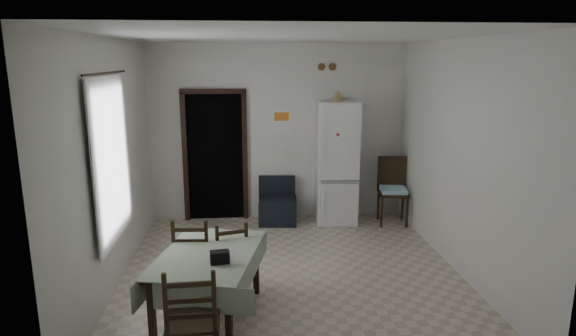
% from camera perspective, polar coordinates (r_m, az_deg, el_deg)
% --- Properties ---
extents(ground, '(4.50, 4.50, 0.00)m').
position_cam_1_polar(ground, '(6.24, 0.42, -12.31)').
color(ground, '#BEB29B').
rests_on(ground, ground).
extents(ceiling, '(4.20, 4.50, 0.02)m').
position_cam_1_polar(ceiling, '(5.65, 0.47, 15.37)').
color(ceiling, white).
rests_on(ceiling, ground).
extents(wall_back, '(4.20, 0.02, 2.90)m').
position_cam_1_polar(wall_back, '(7.98, -1.13, 4.20)').
color(wall_back, silver).
rests_on(wall_back, ground).
extents(wall_front, '(4.20, 0.02, 2.90)m').
position_cam_1_polar(wall_front, '(3.62, 3.93, -6.60)').
color(wall_front, silver).
rests_on(wall_front, ground).
extents(wall_left, '(0.02, 4.50, 2.90)m').
position_cam_1_polar(wall_left, '(5.95, -20.12, 0.40)').
color(wall_left, silver).
rests_on(wall_left, ground).
extents(wall_right, '(0.02, 4.50, 2.90)m').
position_cam_1_polar(wall_right, '(6.33, 19.74, 1.14)').
color(wall_right, silver).
rests_on(wall_right, ground).
extents(doorway, '(1.06, 0.52, 2.22)m').
position_cam_1_polar(doorway, '(8.24, -8.52, 1.59)').
color(doorway, black).
rests_on(doorway, ground).
extents(window_recess, '(0.10, 1.20, 1.60)m').
position_cam_1_polar(window_recess, '(5.76, -21.17, 0.93)').
color(window_recess, silver).
rests_on(window_recess, ground).
extents(curtain, '(0.02, 1.45, 1.85)m').
position_cam_1_polar(curtain, '(5.73, -20.11, 0.96)').
color(curtain, silver).
rests_on(curtain, ground).
extents(curtain_rod, '(0.02, 1.60, 0.02)m').
position_cam_1_polar(curtain_rod, '(5.62, -20.77, 10.48)').
color(curtain_rod, black).
rests_on(curtain_rod, ground).
extents(calendar, '(0.28, 0.02, 0.40)m').
position_cam_1_polar(calendar, '(7.95, -0.77, 5.40)').
color(calendar, white).
rests_on(calendar, ground).
extents(calendar_image, '(0.24, 0.01, 0.14)m').
position_cam_1_polar(calendar_image, '(7.93, -0.77, 6.11)').
color(calendar_image, orange).
rests_on(calendar_image, ground).
extents(light_switch, '(0.08, 0.02, 0.12)m').
position_cam_1_polar(light_switch, '(8.04, -0.05, 1.73)').
color(light_switch, beige).
rests_on(light_switch, ground).
extents(vent_left, '(0.12, 0.03, 0.12)m').
position_cam_1_polar(vent_left, '(7.95, 3.99, 11.88)').
color(vent_left, brown).
rests_on(vent_left, ground).
extents(vent_right, '(0.12, 0.03, 0.12)m').
position_cam_1_polar(vent_right, '(7.98, 5.29, 11.86)').
color(vent_right, brown).
rests_on(vent_right, ground).
extents(emergency_light, '(0.25, 0.07, 0.09)m').
position_cam_1_polar(emergency_light, '(8.06, 8.69, 11.99)').
color(emergency_light, white).
rests_on(emergency_light, ground).
extents(fridge, '(0.69, 0.69, 2.00)m').
position_cam_1_polar(fridge, '(7.87, 5.74, 0.67)').
color(fridge, silver).
rests_on(fridge, ground).
extents(tan_cone, '(0.24, 0.24, 0.18)m').
position_cam_1_polar(tan_cone, '(7.64, 5.90, 8.56)').
color(tan_cone, tan).
rests_on(tan_cone, fridge).
extents(navy_seat, '(0.66, 0.64, 0.74)m').
position_cam_1_polar(navy_seat, '(7.90, -1.20, -3.94)').
color(navy_seat, black).
rests_on(navy_seat, ground).
extents(corner_chair, '(0.52, 0.52, 1.08)m').
position_cam_1_polar(corner_chair, '(8.00, 12.37, -2.74)').
color(corner_chair, black).
rests_on(corner_chair, ground).
extents(dining_table, '(1.22, 1.58, 0.73)m').
position_cam_1_polar(dining_table, '(5.16, -9.28, -13.64)').
color(dining_table, '#97A68E').
rests_on(dining_table, ground).
extents(black_bag, '(0.20, 0.13, 0.12)m').
position_cam_1_polar(black_bag, '(4.75, -8.10, -10.41)').
color(black_bag, black).
rests_on(black_bag, dining_table).
extents(dining_chair_far_left, '(0.44, 0.44, 0.96)m').
position_cam_1_polar(dining_chair_far_left, '(5.59, -11.10, -10.27)').
color(dining_chair_far_left, black).
rests_on(dining_chair_far_left, ground).
extents(dining_chair_far_right, '(0.47, 0.47, 0.89)m').
position_cam_1_polar(dining_chair_far_right, '(5.61, -7.02, -10.43)').
color(dining_chair_far_right, black).
rests_on(dining_chair_far_right, ground).
extents(dining_chair_near_head, '(0.46, 0.46, 1.03)m').
position_cam_1_polar(dining_chair_near_head, '(4.31, -11.19, -17.17)').
color(dining_chair_near_head, black).
rests_on(dining_chair_near_head, ground).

